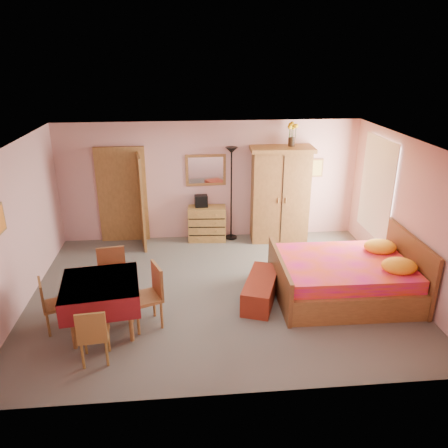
{
  "coord_description": "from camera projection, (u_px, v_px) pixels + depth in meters",
  "views": [
    {
      "loc": [
        -0.56,
        -6.7,
        3.92
      ],
      "look_at": [
        0.1,
        0.3,
        1.15
      ],
      "focal_mm": 35.0,
      "sensor_mm": 36.0,
      "label": 1
    }
  ],
  "objects": [
    {
      "name": "wall_left",
      "position": [
        16.0,
        229.0,
        6.93
      ],
      "size": [
        0.1,
        5.0,
        2.6
      ],
      "primitive_type": "cube",
      "color": "#CC9594",
      "rests_on": "floor"
    },
    {
      "name": "wall_back",
      "position": [
        210.0,
        181.0,
        9.53
      ],
      "size": [
        6.5,
        0.1,
        2.6
      ],
      "primitive_type": "cube",
      "color": "#CC9594",
      "rests_on": "floor"
    },
    {
      "name": "floor_lamp",
      "position": [
        231.0,
        194.0,
        9.52
      ],
      "size": [
        0.29,
        0.29,
        2.07
      ],
      "primitive_type": "cube",
      "rotation": [
        0.0,
        0.0,
        -0.09
      ],
      "color": "black",
      "rests_on": "floor"
    },
    {
      "name": "chest_of_drawers",
      "position": [
        207.0,
        224.0,
        9.66
      ],
      "size": [
        0.85,
        0.47,
        0.78
      ],
      "primitive_type": "cube",
      "rotation": [
        0.0,
        0.0,
        -0.07
      ],
      "color": "#A67838",
      "rests_on": "floor"
    },
    {
      "name": "bench",
      "position": [
        261.0,
        289.0,
        7.35
      ],
      "size": [
        0.84,
        1.31,
        0.41
      ],
      "primitive_type": "cube",
      "rotation": [
        0.0,
        0.0,
        -0.34
      ],
      "color": "maroon",
      "rests_on": "floor"
    },
    {
      "name": "window",
      "position": [
        377.0,
        188.0,
        8.55
      ],
      "size": [
        0.08,
        1.4,
        1.95
      ],
      "primitive_type": "cube",
      "color": "white",
      "rests_on": "wall_right"
    },
    {
      "name": "wall_front",
      "position": [
        238.0,
        303.0,
        4.9
      ],
      "size": [
        6.5,
        0.1,
        2.6
      ],
      "primitive_type": "cube",
      "color": "#CC9594",
      "rests_on": "floor"
    },
    {
      "name": "stereo",
      "position": [
        201.0,
        201.0,
        9.5
      ],
      "size": [
        0.29,
        0.22,
        0.26
      ],
      "primitive_type": "cube",
      "rotation": [
        0.0,
        0.0,
        0.06
      ],
      "color": "black",
      "rests_on": "chest_of_drawers"
    },
    {
      "name": "wall_mirror",
      "position": [
        206.0,
        170.0,
        9.43
      ],
      "size": [
        0.87,
        0.07,
        0.69
      ],
      "primitive_type": "cube",
      "rotation": [
        0.0,
        0.0,
        0.03
      ],
      "color": "white",
      "rests_on": "wall_back"
    },
    {
      "name": "dining_table",
      "position": [
        103.0,
        306.0,
        6.51
      ],
      "size": [
        1.23,
        1.23,
        0.8
      ],
      "primitive_type": "cube",
      "rotation": [
        0.0,
        0.0,
        0.13
      ],
      "color": "maroon",
      "rests_on": "floor"
    },
    {
      "name": "bed",
      "position": [
        344.0,
        267.0,
        7.38
      ],
      "size": [
        2.36,
        1.87,
        1.08
      ],
      "primitive_type": "cube",
      "rotation": [
        0.0,
        0.0,
        -0.02
      ],
      "color": "#DC157C",
      "rests_on": "floor"
    },
    {
      "name": "doorway",
      "position": [
        123.0,
        196.0,
        9.44
      ],
      "size": [
        1.06,
        0.12,
        2.15
      ],
      "primitive_type": "cube",
      "color": "#9E6B35",
      "rests_on": "floor"
    },
    {
      "name": "chair_east",
      "position": [
        145.0,
        297.0,
        6.56
      ],
      "size": [
        0.58,
        0.58,
        0.99
      ],
      "primitive_type": "cube",
      "rotation": [
        0.0,
        0.0,
        1.94
      ],
      "color": "#A86E39",
      "rests_on": "floor"
    },
    {
      "name": "wall_right",
      "position": [
        408.0,
        216.0,
        7.5
      ],
      "size": [
        0.1,
        5.0,
        2.6
      ],
      "primitive_type": "cube",
      "color": "#CC9594",
      "rests_on": "floor"
    },
    {
      "name": "floor",
      "position": [
        220.0,
        291.0,
        7.69
      ],
      "size": [
        6.5,
        6.5,
        0.0
      ],
      "primitive_type": "plane",
      "color": "slate",
      "rests_on": "ground"
    },
    {
      "name": "ceiling",
      "position": [
        219.0,
        144.0,
        6.74
      ],
      "size": [
        6.5,
        6.5,
        0.0
      ],
      "primitive_type": "plane",
      "rotation": [
        3.14,
        0.0,
        0.0
      ],
      "color": "brown",
      "rests_on": "wall_back"
    },
    {
      "name": "picture_back",
      "position": [
        316.0,
        168.0,
        9.62
      ],
      "size": [
        0.3,
        0.04,
        0.4
      ],
      "primitive_type": "cube",
      "color": "#D8BF59",
      "rests_on": "wall_back"
    },
    {
      "name": "chair_west",
      "position": [
        56.0,
        304.0,
        6.51
      ],
      "size": [
        0.49,
        0.49,
        0.85
      ],
      "primitive_type": "cube",
      "rotation": [
        0.0,
        0.0,
        -1.21
      ],
      "color": "#A46E37",
      "rests_on": "floor"
    },
    {
      "name": "chair_north",
      "position": [
        113.0,
        280.0,
        7.06
      ],
      "size": [
        0.51,
        0.51,
        0.99
      ],
      "primitive_type": "cube",
      "rotation": [
        0.0,
        0.0,
        3.3
      ],
      "color": "#A96E39",
      "rests_on": "floor"
    },
    {
      "name": "chair_south",
      "position": [
        94.0,
        334.0,
        5.83
      ],
      "size": [
        0.42,
        0.42,
        0.85
      ],
      "primitive_type": "cube",
      "rotation": [
        0.0,
        0.0,
        0.09
      ],
      "color": "olive",
      "rests_on": "floor"
    },
    {
      "name": "wardrobe",
      "position": [
        280.0,
        195.0,
        9.47
      ],
      "size": [
        1.36,
        0.75,
        2.09
      ],
      "primitive_type": "cube",
      "rotation": [
        0.0,
        0.0,
        -0.05
      ],
      "color": "olive",
      "rests_on": "floor"
    },
    {
      "name": "sunflower_vase",
      "position": [
        292.0,
        134.0,
        9.06
      ],
      "size": [
        0.21,
        0.21,
        0.5
      ],
      "primitive_type": "cube",
      "rotation": [
        0.0,
        0.0,
        -0.02
      ],
      "color": "yellow",
      "rests_on": "wardrobe"
    }
  ]
}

